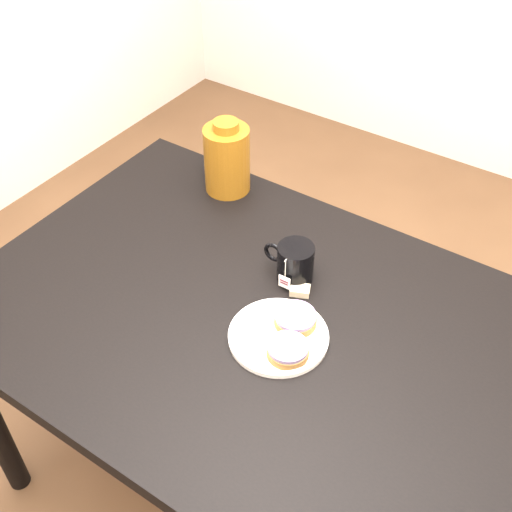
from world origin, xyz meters
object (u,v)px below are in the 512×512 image
at_px(teabag_pouch, 300,290).
at_px(bagel_package, 227,159).
at_px(plate, 278,336).
at_px(bagel_front, 288,350).
at_px(mug, 295,262).
at_px(table, 271,348).
at_px(bagel_back, 295,319).

bearing_deg(teabag_pouch, bagel_package, 147.46).
height_order(plate, bagel_front, bagel_front).
bearing_deg(mug, plate, -69.98).
bearing_deg(table, bagel_package, 136.32).
height_order(table, bagel_front, bagel_front).
bearing_deg(bagel_package, bagel_back, -38.46).
distance_m(bagel_back, teabag_pouch, 0.11).
height_order(table, mug, mug).
distance_m(bagel_front, mug, 0.24).
xyz_separation_m(plate, teabag_pouch, (-0.03, 0.14, 0.00)).
xyz_separation_m(plate, bagel_package, (-0.41, 0.38, 0.09)).
bearing_deg(bagel_package, mug, -31.09).
bearing_deg(bagel_back, plate, -104.33).
xyz_separation_m(plate, mug, (-0.07, 0.18, 0.04)).
relative_size(teabag_pouch, bagel_package, 0.21).
height_order(plate, bagel_back, bagel_back).
bearing_deg(teabag_pouch, bagel_front, -66.79).
relative_size(plate, mug, 1.67).
bearing_deg(mug, bagel_front, -63.17).
bearing_deg(table, teabag_pouch, 88.65).
distance_m(mug, bagel_package, 0.40).
relative_size(bagel_front, teabag_pouch, 2.44).
height_order(plate, mug, mug).
bearing_deg(plate, mug, 111.39).
relative_size(plate, bagel_front, 1.98).
relative_size(bagel_front, bagel_package, 0.52).
bearing_deg(mug, table, -78.25).
distance_m(plate, bagel_front, 0.06).
height_order(table, bagel_back, bagel_back).
distance_m(bagel_back, bagel_package, 0.54).
bearing_deg(bagel_package, teabag_pouch, -32.54).
relative_size(bagel_back, bagel_package, 0.45).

